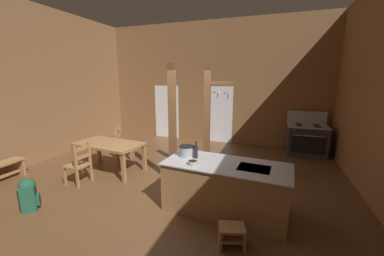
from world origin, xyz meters
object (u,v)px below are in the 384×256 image
(dining_table, at_px, (109,146))
(bottle_tall_on_counter, at_px, (196,151))
(ladderback_chair_by_post, at_px, (79,165))
(ladderback_chair_near_window, at_px, (123,143))
(mixing_bowl_on_counter, at_px, (193,163))
(kitchen_island, at_px, (225,187))
(step_stool, at_px, (232,234))
(stove_range, at_px, (306,140))
(stockpot_on_counter, at_px, (187,151))
(backpack, at_px, (28,193))

(dining_table, bearing_deg, bottle_tall_on_counter, -15.65)
(ladderback_chair_by_post, bearing_deg, ladderback_chair_near_window, 92.97)
(mixing_bowl_on_counter, bearing_deg, kitchen_island, 22.14)
(step_stool, xyz_separation_m, mixing_bowl_on_counter, (-0.81, 0.62, 0.75))
(ladderback_chair_by_post, bearing_deg, bottle_tall_on_counter, 2.61)
(ladderback_chair_by_post, xyz_separation_m, bottle_tall_on_counter, (2.71, 0.12, 0.57))
(stove_range, bearing_deg, dining_table, -148.14)
(stockpot_on_counter, relative_size, mixing_bowl_on_counter, 2.03)
(kitchen_island, distance_m, stove_range, 4.24)
(bottle_tall_on_counter, bearing_deg, dining_table, 164.35)
(stove_range, xyz_separation_m, mixing_bowl_on_counter, (-2.29, -4.08, 0.44))
(step_stool, distance_m, bottle_tall_on_counter, 1.53)
(mixing_bowl_on_counter, bearing_deg, ladderback_chair_by_post, 175.87)
(ladderback_chair_by_post, distance_m, bottle_tall_on_counter, 2.77)
(stove_range, xyz_separation_m, dining_table, (-4.90, -3.04, 0.17))
(stove_range, height_order, bottle_tall_on_counter, stove_range)
(step_stool, xyz_separation_m, ladderback_chair_near_window, (-3.66, 2.58, 0.27))
(backpack, distance_m, mixing_bowl_on_counter, 3.02)
(dining_table, bearing_deg, ladderback_chair_by_post, -99.99)
(kitchen_island, relative_size, dining_table, 1.25)
(kitchen_island, bearing_deg, bottle_tall_on_counter, 169.98)
(stove_range, xyz_separation_m, ladderback_chair_near_window, (-5.14, -2.13, -0.03))
(dining_table, xyz_separation_m, ladderback_chair_near_window, (-0.24, 0.92, -0.20))
(kitchen_island, bearing_deg, step_stool, -72.43)
(kitchen_island, bearing_deg, ladderback_chair_by_post, -179.66)
(stove_range, height_order, ladderback_chair_near_window, stove_range)
(stove_range, bearing_deg, mixing_bowl_on_counter, -119.23)
(step_stool, height_order, ladderback_chair_by_post, ladderback_chair_by_post)
(ladderback_chair_near_window, bearing_deg, stove_range, 22.50)
(dining_table, bearing_deg, stockpot_on_counter, -15.67)
(stockpot_on_counter, bearing_deg, step_stool, -43.53)
(backpack, bearing_deg, mixing_bowl_on_counter, 18.14)
(kitchen_island, distance_m, ladderback_chair_by_post, 3.30)
(stove_range, xyz_separation_m, bottle_tall_on_counter, (-2.33, -3.76, 0.54))
(step_stool, distance_m, dining_table, 3.83)
(dining_table, distance_m, ladderback_chair_near_window, 0.97)
(stockpot_on_counter, bearing_deg, backpack, -153.11)
(ladderback_chair_by_post, distance_m, mixing_bowl_on_counter, 2.81)
(kitchen_island, relative_size, stockpot_on_counter, 6.22)
(mixing_bowl_on_counter, bearing_deg, backpack, -161.86)
(ladderback_chair_near_window, relative_size, mixing_bowl_on_counter, 5.39)
(bottle_tall_on_counter, bearing_deg, stockpot_on_counter, 164.68)
(kitchen_island, xyz_separation_m, dining_table, (-3.15, 0.82, 0.21))
(kitchen_island, xyz_separation_m, mixing_bowl_on_counter, (-0.54, -0.22, 0.48))
(mixing_bowl_on_counter, distance_m, bottle_tall_on_counter, 0.34)
(step_stool, distance_m, stockpot_on_counter, 1.67)
(stove_range, relative_size, stockpot_on_counter, 3.69)
(kitchen_island, bearing_deg, mixing_bowl_on_counter, -157.86)
(step_stool, height_order, bottle_tall_on_counter, bottle_tall_on_counter)
(step_stool, xyz_separation_m, ladderback_chair_by_post, (-3.57, 0.82, 0.27))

